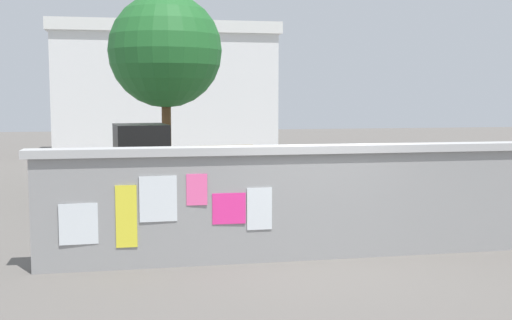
% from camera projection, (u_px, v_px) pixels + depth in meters
% --- Properties ---
extents(ground, '(60.00, 60.00, 0.00)m').
position_uv_depth(ground, '(234.00, 187.00, 17.75)').
color(ground, '#605B56').
extents(poster_wall, '(8.57, 0.42, 1.77)m').
position_uv_depth(poster_wall, '(314.00, 200.00, 9.84)').
color(poster_wall, gray).
rests_on(poster_wall, ground).
extents(auto_rickshaw_truck, '(3.74, 1.87, 1.85)m').
position_uv_depth(auto_rickshaw_truck, '(182.00, 163.00, 15.53)').
color(auto_rickshaw_truck, black).
rests_on(auto_rickshaw_truck, ground).
extents(car_parked, '(3.83, 1.77, 1.40)m').
position_uv_depth(car_parked, '(382.00, 178.00, 13.98)').
color(car_parked, black).
rests_on(car_parked, ground).
extents(motorcycle, '(1.90, 0.56, 0.87)m').
position_uv_depth(motorcycle, '(108.00, 201.00, 12.55)').
color(motorcycle, black).
rests_on(motorcycle, ground).
extents(bicycle_near, '(1.70, 0.44, 0.95)m').
position_uv_depth(bicycle_near, '(199.00, 219.00, 11.18)').
color(bicycle_near, black).
rests_on(bicycle_near, ground).
extents(person_walking, '(0.39, 0.39, 1.62)m').
position_uv_depth(person_walking, '(386.00, 185.00, 11.00)').
color(person_walking, '#D83F72').
rests_on(person_walking, ground).
extents(tree_roadside, '(3.25, 3.25, 5.44)m').
position_uv_depth(tree_roadside, '(165.00, 51.00, 18.17)').
color(tree_roadside, brown).
rests_on(tree_roadside, ground).
extents(building_background, '(9.70, 4.37, 5.66)m').
position_uv_depth(building_background, '(165.00, 89.00, 28.33)').
color(building_background, white).
rests_on(building_background, ground).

